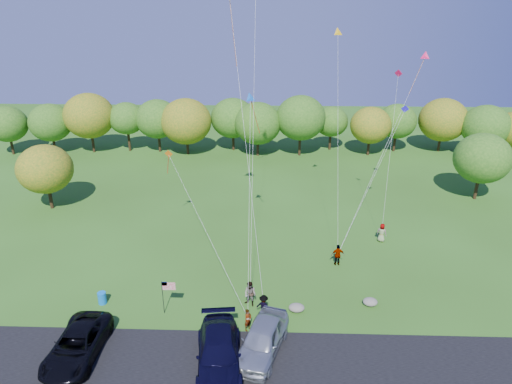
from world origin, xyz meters
TOP-DOWN VIEW (x-y plane):
  - ground at (0.00, 0.00)m, footprint 140.00×140.00m
  - asphalt_lane at (0.00, -4.00)m, footprint 44.00×6.00m
  - treeline at (0.27, 36.28)m, footprint 75.24×27.74m
  - minivan_dark at (-10.57, -3.57)m, footprint 2.91×6.07m
  - minivan_navy at (-1.77, -4.06)m, footprint 3.32×6.71m
  - minivan_silver at (0.80, -2.86)m, footprint 3.88×6.17m
  - flyer_a at (-0.20, -0.73)m, footprint 0.67×0.70m
  - flyer_b at (-0.17, 1.94)m, footprint 1.18×1.12m
  - flyer_c at (0.83, 0.74)m, footprint 1.23×0.95m
  - flyer_d at (6.86, 7.64)m, footprint 1.14×0.55m
  - flyer_e at (11.41, 11.82)m, footprint 1.02×0.88m
  - park_bench at (-10.32, -0.81)m, footprint 1.79×0.88m
  - trash_barrel at (-10.95, 1.82)m, footprint 0.60×0.60m
  - flag_assembly at (-5.92, 0.86)m, footprint 0.96×0.63m
  - boulder_near at (3.16, 1.35)m, footprint 1.14×0.89m
  - boulder_far at (8.53, 2.22)m, footprint 1.06×0.89m
  - kites_aloft at (2.41, 12.04)m, footprint 23.36×8.09m

SIDE VIEW (x-z plane):
  - ground at x=0.00m, z-range 0.00..0.00m
  - asphalt_lane at x=0.00m, z-range 0.00..0.06m
  - boulder_far at x=8.53m, z-range 0.00..0.55m
  - boulder_near at x=3.16m, z-range 0.00..0.57m
  - trash_barrel at x=-10.95m, z-range 0.00..0.90m
  - park_bench at x=-10.32m, z-range 0.04..1.06m
  - flyer_a at x=-0.20m, z-range 0.00..1.61m
  - flyer_c at x=0.83m, z-range 0.00..1.69m
  - flyer_e at x=11.41m, z-range 0.00..1.77m
  - minivan_dark at x=-10.57m, z-range 0.06..1.73m
  - flyer_d at x=6.86m, z-range 0.00..1.89m
  - flyer_b at x=-0.17m, z-range 0.00..1.93m
  - minivan_navy at x=-1.77m, z-range 0.06..1.93m
  - minivan_silver at x=0.80m, z-range 0.06..2.02m
  - flag_assembly at x=-5.92m, z-range 0.66..3.27m
  - treeline at x=0.27m, z-range 0.51..8.90m
  - kites_aloft at x=2.41m, z-range 9.41..28.33m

